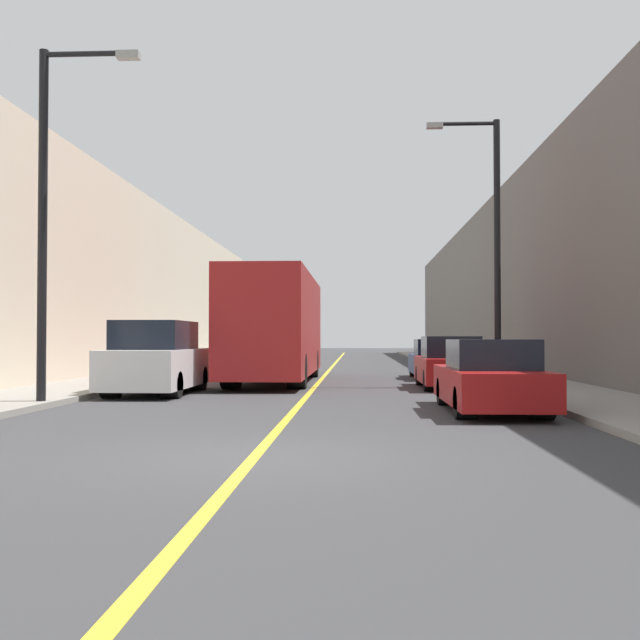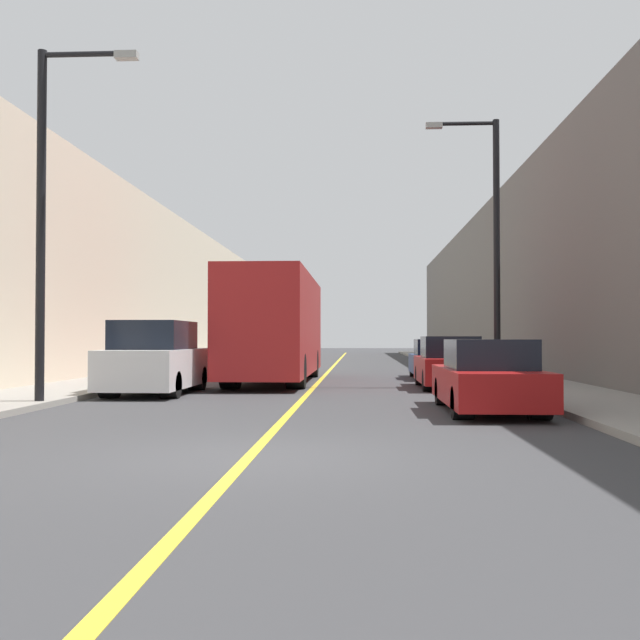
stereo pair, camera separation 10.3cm
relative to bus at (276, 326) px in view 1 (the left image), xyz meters
The scene contains 13 objects.
ground_plane 16.09m from the bus, 84.78° to the right, with size 200.00×200.00×0.00m, color #38383A.
sidewalk_left 15.15m from the bus, 110.42° to the left, with size 2.85×72.00×0.13m, color gray.
sidewalk_right 16.38m from the bus, 59.94° to the left, with size 2.85×72.00×0.13m, color gray.
building_row_left 16.67m from the bus, 121.62° to the left, with size 4.00×72.00×7.93m, color beige.
building_row_right 18.40m from the bus, 50.58° to the left, with size 4.00×72.00×8.69m, color #66605B.
road_center_line 14.29m from the bus, 84.11° to the left, with size 0.16×72.00×0.01m, color gold.
bus is the anchor object (origin of this frame).
parked_suv_left 6.15m from the bus, 115.53° to the right, with size 1.96×4.94×1.95m.
car_right_near 11.41m from the bus, 61.27° to the right, with size 1.79×4.74×1.48m.
car_right_mid 6.31m from the bus, 26.93° to the right, with size 1.79×4.30×1.55m.
car_right_far 6.37m from the bus, 24.30° to the left, with size 1.78×4.44×1.46m.
street_lamp_left 10.46m from the bus, 112.88° to the right, with size 2.23×0.24×7.70m.
street_lamp_right 7.75m from the bus, 18.98° to the right, with size 2.23×0.24×8.04m.
Camera 1 is at (1.30, -9.40, 1.51)m, focal length 42.00 mm.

